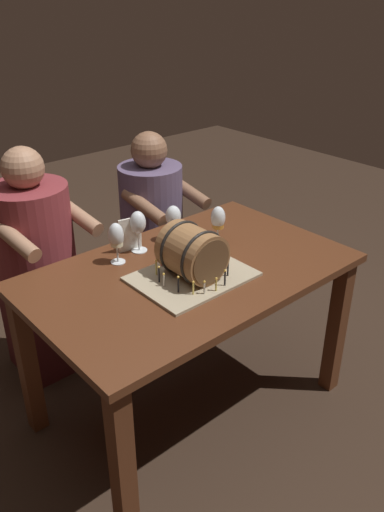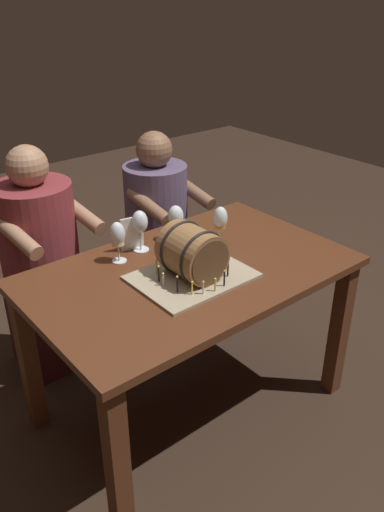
{
  "view_description": "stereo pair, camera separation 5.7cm",
  "coord_description": "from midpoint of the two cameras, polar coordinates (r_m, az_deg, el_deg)",
  "views": [
    {
      "loc": [
        -1.26,
        -1.45,
        1.83
      ],
      "look_at": [
        -0.04,
        -0.06,
        0.86
      ],
      "focal_mm": 36.49,
      "sensor_mm": 36.0,
      "label": 1
    },
    {
      "loc": [
        -1.21,
        -1.49,
        1.83
      ],
      "look_at": [
        -0.04,
        -0.06,
        0.86
      ],
      "focal_mm": 36.49,
      "sensor_mm": 36.0,
      "label": 2
    }
  ],
  "objects": [
    {
      "name": "wine_glass_empty",
      "position": [
        2.3,
        -5.03,
        3.62
      ],
      "size": [
        0.07,
        0.07,
        0.19
      ],
      "color": "white",
      "rests_on": "dining_table"
    },
    {
      "name": "barrel_cake",
      "position": [
        2.08,
        0.79,
        -0.0
      ],
      "size": [
        0.47,
        0.36,
        0.23
      ],
      "color": "tan",
      "rests_on": "dining_table"
    },
    {
      "name": "person_seated_left",
      "position": [
        2.68,
        -15.46,
        -1.24
      ],
      "size": [
        0.46,
        0.53,
        1.19
      ],
      "color": "#4C1B1E",
      "rests_on": "ground"
    },
    {
      "name": "dining_table",
      "position": [
        2.25,
        0.55,
        -3.97
      ],
      "size": [
        1.36,
        0.85,
        0.76
      ],
      "color": "#562D19",
      "rests_on": "ground"
    },
    {
      "name": "ground_plane",
      "position": [
        2.65,
        0.49,
        -15.9
      ],
      "size": [
        8.0,
        8.0,
        0.0
      ],
      "primitive_type": "plane",
      "color": "#332319"
    },
    {
      "name": "wine_glass_amber",
      "position": [
        2.36,
        3.81,
        3.96
      ],
      "size": [
        0.07,
        0.07,
        0.18
      ],
      "color": "white",
      "rests_on": "dining_table"
    },
    {
      "name": "person_seated_right",
      "position": [
        3.0,
        -3.26,
        2.18
      ],
      "size": [
        0.4,
        0.49,
        1.14
      ],
      "color": "#372D40",
      "rests_on": "ground"
    },
    {
      "name": "wine_glass_rose",
      "position": [
        2.39,
        -1.12,
        4.21
      ],
      "size": [
        0.07,
        0.07,
        0.17
      ],
      "color": "white",
      "rests_on": "dining_table"
    },
    {
      "name": "wine_glass_white",
      "position": [
        2.22,
        -7.43,
        2.18
      ],
      "size": [
        0.07,
        0.07,
        0.18
      ],
      "color": "white",
      "rests_on": "dining_table"
    },
    {
      "name": "menu_card",
      "position": [
        2.33,
        -5.9,
        2.46
      ],
      "size": [
        0.11,
        0.04,
        0.16
      ],
      "primitive_type": "cube",
      "rotation": [
        0.06,
        0.0,
        -0.16
      ],
      "color": "silver",
      "rests_on": "dining_table"
    }
  ]
}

